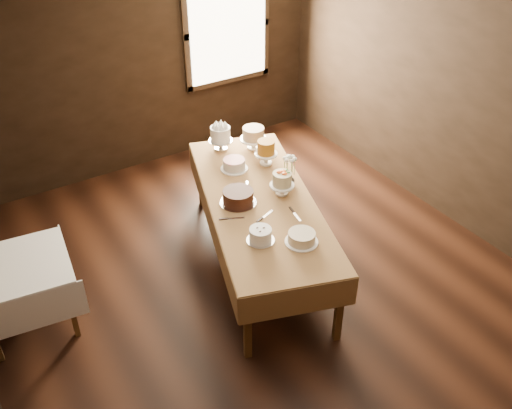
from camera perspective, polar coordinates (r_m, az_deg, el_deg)
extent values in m
cube|color=black|center=(5.65, 1.09, -8.92)|extent=(5.00, 6.00, 0.01)
cube|color=beige|center=(4.23, 1.53, 19.63)|extent=(5.00, 6.00, 0.01)
cube|color=black|center=(7.24, -12.26, 13.76)|extent=(5.00, 0.02, 2.80)
cube|color=black|center=(6.37, 20.69, 9.34)|extent=(0.02, 6.00, 2.80)
cube|color=#FFEABF|center=(7.63, -2.84, 17.16)|extent=(1.10, 0.05, 1.30)
cube|color=#442A11|center=(4.86, -0.86, -12.10)|extent=(0.08, 0.08, 0.73)
cube|color=#442A11|center=(6.69, -5.56, 2.61)|extent=(0.08, 0.08, 0.73)
cube|color=#442A11|center=(5.04, 8.36, -10.34)|extent=(0.08, 0.08, 0.73)
cube|color=#442A11|center=(6.83, 1.22, 3.50)|extent=(0.08, 0.08, 0.73)
cube|color=#442A11|center=(5.55, 0.38, 0.31)|extent=(1.68, 2.68, 0.04)
cube|color=#A17648|center=(5.53, 0.38, 0.54)|extent=(1.76, 2.76, 0.01)
cube|color=#442A11|center=(5.30, -18.05, -9.99)|extent=(0.05, 0.05, 0.65)
cube|color=#442A11|center=(5.79, -19.20, -5.77)|extent=(0.05, 0.05, 0.65)
cube|color=#442A11|center=(5.33, -22.74, -5.91)|extent=(0.84, 0.84, 0.04)
cube|color=white|center=(5.32, -22.80, -5.69)|extent=(0.93, 0.93, 0.01)
cylinder|color=silver|center=(6.36, -3.56, 6.08)|extent=(0.27, 0.27, 0.13)
cylinder|color=silver|center=(6.29, -3.61, 7.20)|extent=(0.28, 0.28, 0.15)
cylinder|color=white|center=(6.36, -0.26, 6.22)|extent=(0.30, 0.30, 0.14)
cylinder|color=tan|center=(6.30, -0.27, 7.28)|extent=(0.33, 0.33, 0.13)
cylinder|color=white|center=(6.00, -2.20, 3.61)|extent=(0.29, 0.29, 0.01)
cylinder|color=silver|center=(5.97, -2.21, 4.06)|extent=(0.31, 0.31, 0.10)
cylinder|color=white|center=(6.07, 1.00, 4.70)|extent=(0.25, 0.25, 0.14)
cylinder|color=#AF6C19|center=(6.00, 1.02, 5.88)|extent=(0.22, 0.22, 0.14)
cylinder|color=silver|center=(5.47, -1.80, 0.20)|extent=(0.36, 0.36, 0.01)
cylinder|color=#33140A|center=(5.43, -1.81, 0.80)|extent=(0.41, 0.41, 0.13)
cylinder|color=white|center=(5.58, 2.61, 1.59)|extent=(0.24, 0.24, 0.12)
cylinder|color=#C5BC94|center=(5.51, 2.65, 2.68)|extent=(0.27, 0.27, 0.13)
cylinder|color=silver|center=(5.00, 0.45, -3.63)|extent=(0.25, 0.25, 0.01)
cylinder|color=silver|center=(4.96, 0.45, -3.04)|extent=(0.20, 0.20, 0.12)
cylinder|color=white|center=(5.00, 4.58, -3.76)|extent=(0.30, 0.30, 0.01)
cylinder|color=beige|center=(4.96, 4.61, -3.29)|extent=(0.28, 0.28, 0.09)
cube|color=silver|center=(5.32, 1.17, -0.96)|extent=(0.23, 0.11, 0.01)
cube|color=silver|center=(5.30, 4.14, -1.23)|extent=(0.07, 0.24, 0.01)
cube|color=silver|center=(5.73, -0.91, 1.98)|extent=(0.15, 0.21, 0.01)
cube|color=silver|center=(5.84, 2.95, 2.63)|extent=(0.22, 0.15, 0.01)
cube|color=silver|center=(5.27, -1.97, -1.38)|extent=(0.23, 0.12, 0.01)
imported|color=#2D2823|center=(5.73, 3.33, 2.53)|extent=(0.12, 0.12, 0.12)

